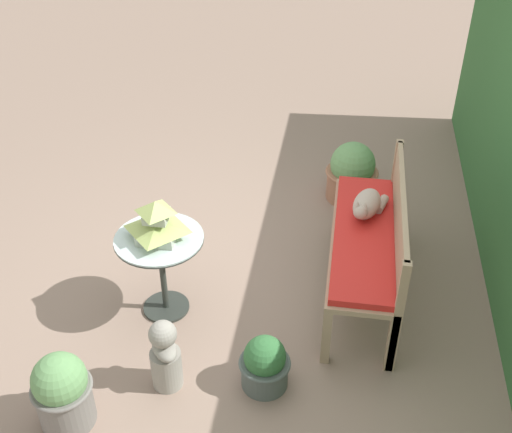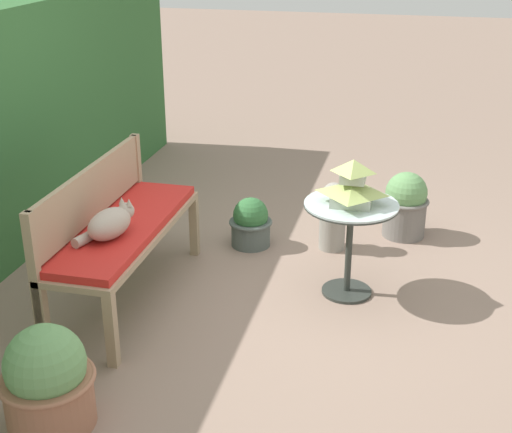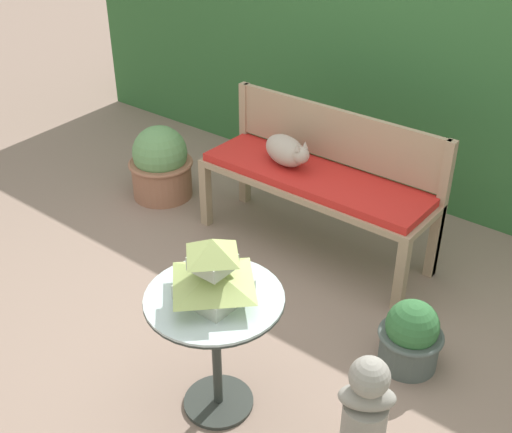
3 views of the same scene
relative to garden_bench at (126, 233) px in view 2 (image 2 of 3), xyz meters
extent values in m
plane|color=gray|center=(0.15, -0.93, -0.48)|extent=(30.00, 30.00, 0.00)
cube|color=tan|center=(-0.74, -0.21, -0.25)|extent=(0.06, 0.06, 0.46)
cube|color=tan|center=(0.74, -0.21, -0.25)|extent=(0.06, 0.06, 0.46)
cube|color=tan|center=(-0.74, 0.21, -0.25)|extent=(0.06, 0.06, 0.46)
cube|color=tan|center=(0.74, 0.21, -0.25)|extent=(0.06, 0.06, 0.46)
cube|color=tan|center=(0.00, 0.00, 0.00)|extent=(1.55, 0.48, 0.04)
cube|color=red|center=(0.00, 0.00, 0.05)|extent=(1.49, 0.44, 0.05)
cube|color=tan|center=(-0.75, 0.22, -0.02)|extent=(0.06, 0.06, 0.91)
cube|color=tan|center=(0.75, 0.22, -0.02)|extent=(0.06, 0.06, 0.91)
cube|color=tan|center=(0.00, 0.22, 0.26)|extent=(1.49, 0.04, 0.34)
ellipsoid|color=#A89989|center=(-0.23, 0.00, 0.17)|extent=(0.37, 0.27, 0.19)
sphere|color=#A89989|center=(-0.08, -0.05, 0.19)|extent=(0.10, 0.10, 0.10)
cone|color=#A89989|center=(-0.07, -0.02, 0.26)|extent=(0.04, 0.04, 0.05)
cone|color=#A89989|center=(-0.09, -0.08, 0.26)|extent=(0.04, 0.04, 0.05)
cylinder|color=#A89989|center=(-0.33, 0.11, 0.11)|extent=(0.19, 0.11, 0.07)
cylinder|color=#2D332D|center=(0.42, -1.40, -0.47)|extent=(0.34, 0.34, 0.02)
cylinder|color=#2D332D|center=(0.42, -1.40, -0.15)|extent=(0.04, 0.04, 0.64)
cylinder|color=silver|center=(0.42, -1.40, 0.17)|extent=(0.61, 0.61, 0.01)
torus|color=#2D332D|center=(0.42, -1.40, 0.16)|extent=(0.62, 0.62, 0.02)
cube|color=#B2BCA8|center=(0.42, -1.40, 0.21)|extent=(0.26, 0.26, 0.07)
pyramid|color=#A8BC66|center=(0.42, -1.40, 0.29)|extent=(0.35, 0.35, 0.08)
cube|color=#B2BCA8|center=(0.42, -1.40, 0.36)|extent=(0.16, 0.16, 0.06)
pyramid|color=#A8BC66|center=(0.42, -1.40, 0.43)|extent=(0.21, 0.21, 0.08)
cylinder|color=gray|center=(1.09, -1.20, -0.34)|extent=(0.20, 0.20, 0.28)
ellipsoid|color=gray|center=(1.09, -1.20, -0.15)|extent=(0.28, 0.26, 0.10)
sphere|color=gray|center=(1.09, -1.20, -0.03)|extent=(0.18, 0.18, 0.18)
cylinder|color=#9E664C|center=(-1.28, -0.11, -0.33)|extent=(0.44, 0.44, 0.28)
torus|color=#9E664C|center=(-1.28, -0.11, -0.21)|extent=(0.48, 0.48, 0.03)
sphere|color=#66995B|center=(-1.28, -0.11, -0.12)|extent=(0.40, 0.40, 0.40)
cylinder|color=slate|center=(1.46, -1.72, -0.32)|extent=(0.33, 0.33, 0.31)
torus|color=slate|center=(1.46, -1.72, -0.18)|extent=(0.37, 0.37, 0.03)
sphere|color=#66995B|center=(1.46, -1.72, -0.11)|extent=(0.33, 0.33, 0.33)
cylinder|color=#4C5651|center=(1.00, -0.58, -0.37)|extent=(0.30, 0.30, 0.20)
torus|color=#4C5651|center=(1.00, -0.58, -0.28)|extent=(0.33, 0.33, 0.03)
sphere|color=#336B38|center=(1.00, -0.58, -0.22)|extent=(0.27, 0.27, 0.27)
camera|label=1|loc=(3.74, -0.21, 2.82)|focal=45.00mm
camera|label=2|loc=(-3.87, -1.79, 1.90)|focal=50.00mm
camera|label=3|loc=(1.92, -2.99, 1.91)|focal=45.00mm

